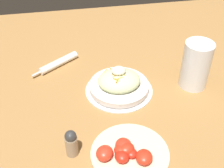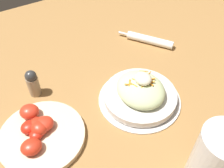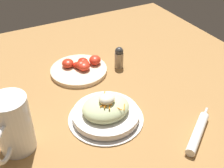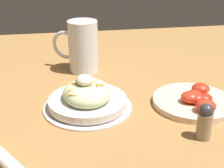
{
  "view_description": "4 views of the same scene",
  "coord_description": "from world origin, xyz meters",
  "px_view_note": "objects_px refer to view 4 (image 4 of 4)",
  "views": [
    {
      "loc": [
        0.19,
        0.73,
        0.66
      ],
      "look_at": [
        0.06,
        0.01,
        0.08
      ],
      "focal_mm": 48.12,
      "sensor_mm": 36.0,
      "label": 1
    },
    {
      "loc": [
        -0.33,
        0.27,
        0.54
      ],
      "look_at": [
        0.07,
        0.02,
        0.06
      ],
      "focal_mm": 40.38,
      "sensor_mm": 36.0,
      "label": 2
    },
    {
      "loc": [
        -0.26,
        -0.62,
        0.6
      ],
      "look_at": [
        0.07,
        0.01,
        0.09
      ],
      "focal_mm": 45.87,
      "sensor_mm": 36.0,
      "label": 3
    },
    {
      "loc": [
        0.76,
        -0.1,
        0.41
      ],
      "look_at": [
        0.06,
        0.02,
        0.08
      ],
      "focal_mm": 51.68,
      "sensor_mm": 36.0,
      "label": 4
    }
  ],
  "objects_px": {
    "salt_shaker": "(205,121)",
    "tomato_plate": "(195,100)",
    "salad_plate": "(87,98)",
    "napkin_roll": "(3,158)",
    "beer_mug": "(82,49)"
  },
  "relations": [
    {
      "from": "beer_mug",
      "to": "tomato_plate",
      "type": "distance_m",
      "value": 0.4
    },
    {
      "from": "salad_plate",
      "to": "salt_shaker",
      "type": "bearing_deg",
      "value": 53.46
    },
    {
      "from": "beer_mug",
      "to": "salt_shaker",
      "type": "relative_size",
      "value": 1.96
    },
    {
      "from": "napkin_roll",
      "to": "salt_shaker",
      "type": "distance_m",
      "value": 0.43
    },
    {
      "from": "napkin_roll",
      "to": "salad_plate",
      "type": "bearing_deg",
      "value": 136.84
    },
    {
      "from": "tomato_plate",
      "to": "salt_shaker",
      "type": "bearing_deg",
      "value": -15.26
    },
    {
      "from": "salad_plate",
      "to": "napkin_roll",
      "type": "relative_size",
      "value": 1.31
    },
    {
      "from": "salt_shaker",
      "to": "beer_mug",
      "type": "bearing_deg",
      "value": -152.36
    },
    {
      "from": "salad_plate",
      "to": "tomato_plate",
      "type": "bearing_deg",
      "value": 83.45
    },
    {
      "from": "napkin_roll",
      "to": "salt_shaker",
      "type": "height_order",
      "value": "salt_shaker"
    },
    {
      "from": "salt_shaker",
      "to": "tomato_plate",
      "type": "bearing_deg",
      "value": 164.74
    },
    {
      "from": "tomato_plate",
      "to": "salad_plate",
      "type": "bearing_deg",
      "value": -96.55
    },
    {
      "from": "salad_plate",
      "to": "napkin_roll",
      "type": "distance_m",
      "value": 0.27
    },
    {
      "from": "beer_mug",
      "to": "napkin_roll",
      "type": "relative_size",
      "value": 0.95
    },
    {
      "from": "salad_plate",
      "to": "tomato_plate",
      "type": "relative_size",
      "value": 1.08
    }
  ]
}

